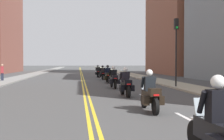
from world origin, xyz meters
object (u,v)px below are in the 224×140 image
motorcycle_3 (114,79)px  motorcycle_2 (126,85)px  motorcycle_1 (150,95)px  motorcycle_5 (103,74)px  traffic_light_near (176,41)px  motorcycle_0 (221,130)px  motorcycle_6 (98,72)px  motorcycle_4 (108,76)px  pedestrian_0 (2,73)px

motorcycle_3 → motorcycle_2: bearing=-92.1°
motorcycle_1 → motorcycle_5: motorcycle_1 is taller
motorcycle_1 → traffic_light_near: size_ratio=0.43×
motorcycle_3 → motorcycle_0: bearing=-92.7°
motorcycle_5 → motorcycle_3: bearing=-88.8°
motorcycle_3 → motorcycle_6: (-0.08, 15.24, -0.01)m
motorcycle_5 → motorcycle_6: 5.14m
motorcycle_4 → motorcycle_3: bearing=-91.5°
motorcycle_0 → motorcycle_1: (0.21, 5.54, -0.03)m
motorcycle_0 → pedestrian_0: (-10.01, 23.39, 0.22)m
motorcycle_0 → motorcycle_5: motorcycle_0 is taller
traffic_light_near → motorcycle_1: bearing=-115.6°
motorcycle_5 → pedestrian_0: (-10.13, -1.88, 0.25)m
motorcycle_6 → motorcycle_4: bearing=-89.2°
motorcycle_4 → motorcycle_0: bearing=-90.4°
motorcycle_3 → motorcycle_4: size_ratio=0.98×
motorcycle_1 → motorcycle_6: (-0.25, 24.87, 0.02)m
motorcycle_1 → motorcycle_4: (-0.03, 14.92, 0.01)m
motorcycle_0 → motorcycle_3: (0.04, 15.17, -0.00)m
traffic_light_near → pedestrian_0: bearing=149.9°
motorcycle_0 → motorcycle_1: 5.54m
motorcycle_6 → motorcycle_1: bearing=-89.9°
motorcycle_2 → motorcycle_4: motorcycle_4 is taller
motorcycle_5 → traffic_light_near: traffic_light_near is taller
motorcycle_6 → traffic_light_near: bearing=-73.6°
motorcycle_6 → traffic_light_near: 16.48m
traffic_light_near → motorcycle_4: bearing=128.9°
motorcycle_2 → motorcycle_5: size_ratio=1.01×
motorcycle_1 → traffic_light_near: 10.74m
pedestrian_0 → motorcycle_4: bearing=-108.6°
motorcycle_5 → traffic_light_near: size_ratio=0.41×
motorcycle_4 → motorcycle_5: (-0.06, 4.81, -0.01)m
motorcycle_5 → traffic_light_near: (4.56, -10.39, 2.86)m
pedestrian_0 → motorcycle_2: bearing=-144.9°
motorcycle_3 → motorcycle_4: bearing=85.9°
traffic_light_near → motorcycle_5: bearing=113.7°
traffic_light_near → pedestrian_0: 17.18m
motorcycle_1 → motorcycle_3: size_ratio=0.99×
motorcycle_0 → motorcycle_6: (-0.04, 30.41, -0.01)m
motorcycle_2 → motorcycle_3: (-0.04, 4.89, 0.03)m
motorcycle_1 → motorcycle_0: bearing=-93.2°
motorcycle_2 → motorcycle_3: bearing=87.6°
motorcycle_0 → motorcycle_1: motorcycle_0 is taller
motorcycle_3 → traffic_light_near: traffic_light_near is taller
traffic_light_near → motorcycle_0: bearing=-107.5°
motorcycle_1 → motorcycle_6: size_ratio=1.02×
motorcycle_4 → pedestrian_0: bearing=163.9°
motorcycle_2 → motorcycle_5: 14.99m
motorcycle_6 → pedestrian_0: bearing=-145.3°
motorcycle_0 → pedestrian_0: bearing=111.1°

